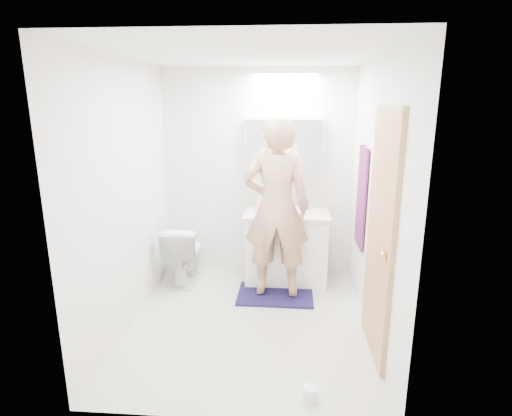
# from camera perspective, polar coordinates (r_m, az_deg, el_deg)

# --- Properties ---
(floor) EXTENTS (2.50, 2.50, 0.00)m
(floor) POSITION_cam_1_polar(r_m,az_deg,el_deg) (4.05, -1.00, -15.43)
(floor) COLOR silver
(floor) RESTS_ON ground
(ceiling) EXTENTS (2.50, 2.50, 0.00)m
(ceiling) POSITION_cam_1_polar(r_m,az_deg,el_deg) (3.53, -1.19, 20.65)
(ceiling) COLOR white
(ceiling) RESTS_ON floor
(wall_back) EXTENTS (2.50, 0.00, 2.50)m
(wall_back) POSITION_cam_1_polar(r_m,az_deg,el_deg) (4.83, 0.29, 4.73)
(wall_back) COLOR white
(wall_back) RESTS_ON floor
(wall_front) EXTENTS (2.50, 0.00, 2.50)m
(wall_front) POSITION_cam_1_polar(r_m,az_deg,el_deg) (2.41, -3.84, -5.50)
(wall_front) COLOR white
(wall_front) RESTS_ON floor
(wall_left) EXTENTS (0.00, 2.50, 2.50)m
(wall_left) POSITION_cam_1_polar(r_m,az_deg,el_deg) (3.86, -17.56, 1.54)
(wall_left) COLOR white
(wall_left) RESTS_ON floor
(wall_right) EXTENTS (0.00, 2.50, 2.50)m
(wall_right) POSITION_cam_1_polar(r_m,az_deg,el_deg) (3.67, 16.27, 0.98)
(wall_right) COLOR white
(wall_right) RESTS_ON floor
(vanity_cabinet) EXTENTS (0.90, 0.55, 0.78)m
(vanity_cabinet) POSITION_cam_1_polar(r_m,az_deg,el_deg) (4.75, 4.18, -5.61)
(vanity_cabinet) COLOR white
(vanity_cabinet) RESTS_ON floor
(countertop) EXTENTS (0.95, 0.58, 0.04)m
(countertop) POSITION_cam_1_polar(r_m,az_deg,el_deg) (4.62, 4.27, -0.84)
(countertop) COLOR silver
(countertop) RESTS_ON vanity_cabinet
(sink_basin) EXTENTS (0.36, 0.36, 0.03)m
(sink_basin) POSITION_cam_1_polar(r_m,az_deg,el_deg) (4.64, 4.28, -0.32)
(sink_basin) COLOR silver
(sink_basin) RESTS_ON countertop
(faucet) EXTENTS (0.02, 0.02, 0.16)m
(faucet) POSITION_cam_1_polar(r_m,az_deg,el_deg) (4.81, 4.30, 1.01)
(faucet) COLOR white
(faucet) RESTS_ON countertop
(medicine_cabinet) EXTENTS (0.88, 0.14, 0.70)m
(medicine_cabinet) POSITION_cam_1_polar(r_m,az_deg,el_deg) (4.70, 3.92, 8.12)
(medicine_cabinet) COLOR white
(medicine_cabinet) RESTS_ON wall_back
(mirror_panel) EXTENTS (0.84, 0.01, 0.66)m
(mirror_panel) POSITION_cam_1_polar(r_m,az_deg,el_deg) (4.62, 3.91, 8.01)
(mirror_panel) COLOR silver
(mirror_panel) RESTS_ON medicine_cabinet
(toilet) EXTENTS (0.39, 0.68, 0.69)m
(toilet) POSITION_cam_1_polar(r_m,az_deg,el_deg) (4.80, -9.90, -6.18)
(toilet) COLOR white
(toilet) RESTS_ON floor
(bath_rug) EXTENTS (0.81, 0.56, 0.02)m
(bath_rug) POSITION_cam_1_polar(r_m,az_deg,el_deg) (4.52, 2.69, -11.89)
(bath_rug) COLOR #1B1645
(bath_rug) RESTS_ON floor
(person) EXTENTS (0.68, 0.45, 1.85)m
(person) POSITION_cam_1_polar(r_m,az_deg,el_deg) (4.18, 2.84, -0.02)
(person) COLOR tan
(person) RESTS_ON bath_rug
(door) EXTENTS (0.04, 0.80, 2.00)m
(door) POSITION_cam_1_polar(r_m,az_deg,el_deg) (3.39, 16.88, -3.70)
(door) COLOR #AA8455
(door) RESTS_ON wall_right
(door_knob) EXTENTS (0.06, 0.06, 0.06)m
(door_knob) POSITION_cam_1_polar(r_m,az_deg,el_deg) (3.12, 17.25, -6.28)
(door_knob) COLOR gold
(door_knob) RESTS_ON door
(towel) EXTENTS (0.02, 0.42, 1.00)m
(towel) POSITION_cam_1_polar(r_m,az_deg,el_deg) (4.22, 14.39, 1.42)
(towel) COLOR #141A40
(towel) RESTS_ON wall_right
(towel_hook) EXTENTS (0.07, 0.02, 0.02)m
(towel_hook) POSITION_cam_1_polar(r_m,az_deg,el_deg) (4.13, 14.67, 8.47)
(towel_hook) COLOR silver
(towel_hook) RESTS_ON wall_right
(soap_bottle_a) EXTENTS (0.11, 0.11, 0.21)m
(soap_bottle_a) POSITION_cam_1_polar(r_m,az_deg,el_deg) (4.75, 0.42, 1.18)
(soap_bottle_a) COLOR #CECC85
(soap_bottle_a) RESTS_ON countertop
(soap_bottle_b) EXTENTS (0.11, 0.11, 0.17)m
(soap_bottle_b) POSITION_cam_1_polar(r_m,az_deg,el_deg) (4.77, 2.68, 0.99)
(soap_bottle_b) COLOR #537BB2
(soap_bottle_b) RESTS_ON countertop
(toothbrush_cup) EXTENTS (0.13, 0.13, 0.10)m
(toothbrush_cup) POSITION_cam_1_polar(r_m,az_deg,el_deg) (4.77, 6.72, 0.42)
(toothbrush_cup) COLOR #3A4EAE
(toothbrush_cup) RESTS_ON countertop
(toilet_paper_roll) EXTENTS (0.11, 0.11, 0.10)m
(toilet_paper_roll) POSITION_cam_1_polar(r_m,az_deg,el_deg) (3.17, 7.54, -24.09)
(toilet_paper_roll) COLOR white
(toilet_paper_roll) RESTS_ON floor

